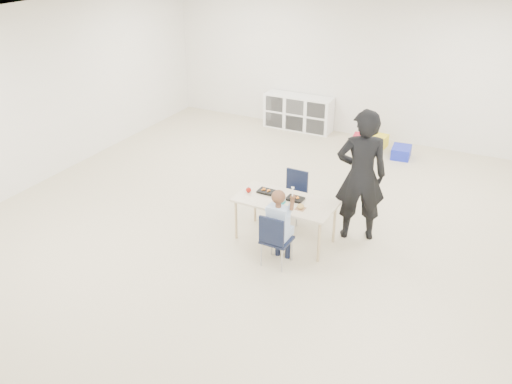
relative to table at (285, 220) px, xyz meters
The scene contains 16 objects.
room 1.16m from the table, 145.93° to the right, with size 9.00×9.02×2.80m.
table is the anchor object (origin of this frame).
chair_near 0.57m from the table, 76.24° to the right, with size 0.35×0.33×0.72m, color black, non-canonical shape.
chair_far 0.57m from the table, 103.76° to the left, with size 0.35×0.33×0.72m, color black, non-canonical shape.
child 0.63m from the table, 76.24° to the right, with size 0.48×0.48×1.14m, color #ABBDE7, non-canonical shape.
lunch_tray_near 0.34m from the table, 33.82° to the left, with size 0.22×0.16×0.03m, color black.
lunch_tray_far 0.46m from the table, 163.73° to the left, with size 0.22×0.16×0.03m, color black.
milk_carton 0.36m from the table, 93.02° to the right, with size 0.07×0.07×0.10m, color white.
bread_roll 0.44m from the table, 25.16° to the right, with size 0.09×0.09×0.07m, color #B18648.
apple_near 0.37m from the table, 149.50° to the left, with size 0.07×0.07×0.07m, color maroon.
apple_far 0.63m from the table, behind, with size 0.07×0.07×0.07m, color maroon.
cubby_shelf 4.34m from the table, 110.42° to the left, with size 1.40×0.40×0.70m, color white.
adult 1.15m from the table, 32.97° to the left, with size 0.66×0.43×1.80m, color black.
bin_red 3.77m from the table, 91.24° to the left, with size 0.31×0.40×0.19m, color #B71229.
bin_yellow 3.78m from the table, 87.11° to the left, with size 0.37×0.47×0.23m, color yellow.
bin_blue 3.61m from the table, 78.21° to the left, with size 0.32×0.41×0.20m, color #1725B2.
Camera 1 is at (2.77, -5.52, 3.88)m, focal length 38.00 mm.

